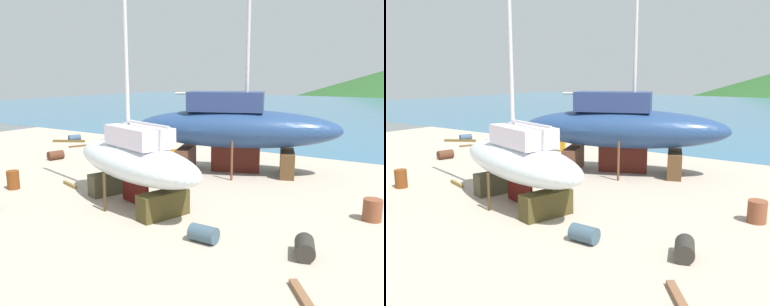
% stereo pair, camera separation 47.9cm
% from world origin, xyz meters
% --- Properties ---
extents(ground_plane, '(45.53, 45.53, 0.00)m').
position_xyz_m(ground_plane, '(0.00, -4.26, 0.00)').
color(ground_plane, '#B4A390').
extents(sea_water, '(132.17, 74.30, 0.01)m').
position_xyz_m(sea_water, '(0.00, 44.27, 0.00)').
color(sea_water, '#33698D').
rests_on(sea_water, ground).
extents(sailboat_far_slipway, '(11.15, 6.63, 17.26)m').
position_xyz_m(sailboat_far_slipway, '(2.38, 0.79, 2.45)').
color(sailboat_far_slipway, brown).
rests_on(sailboat_far_slipway, ground).
extents(sailboat_mid_port, '(8.18, 4.71, 14.04)m').
position_xyz_m(sailboat_mid_port, '(1.49, -6.18, 1.83)').
color(sailboat_mid_port, '#44412C').
rests_on(sailboat_mid_port, ground).
extents(worker, '(0.47, 0.31, 1.77)m').
position_xyz_m(worker, '(-3.76, 3.84, 0.92)').
color(worker, orange).
rests_on(worker, ground).
extents(barrel_tipped_left, '(0.85, 1.08, 0.57)m').
position_xyz_m(barrel_tipped_left, '(8.72, -7.21, 0.29)').
color(barrel_tipped_left, '#2C2A24').
rests_on(barrel_tipped_left, ground).
extents(barrel_tar_black, '(0.69, 0.69, 0.86)m').
position_xyz_m(barrel_tar_black, '(-4.69, -7.52, 0.43)').
color(barrel_tar_black, brown).
rests_on(barrel_tar_black, ground).
extents(barrel_rust_far, '(0.77, 1.03, 0.55)m').
position_xyz_m(barrel_rust_far, '(-8.40, -2.19, 0.27)').
color(barrel_rust_far, '#522E1D').
rests_on(barrel_rust_far, ground).
extents(barrel_rust_near, '(0.83, 0.83, 0.80)m').
position_xyz_m(barrel_rust_near, '(9.85, -2.99, 0.40)').
color(barrel_rust_near, brown).
rests_on(barrel_rust_near, ground).
extents(barrel_tipped_right, '(0.85, 1.04, 0.53)m').
position_xyz_m(barrel_tipped_right, '(-12.81, 3.15, 0.27)').
color(barrel_tipped_right, '#3B526F').
rests_on(barrel_tipped_right, ground).
extents(barrel_ochre, '(0.89, 0.55, 0.55)m').
position_xyz_m(barrel_ochre, '(5.73, -7.88, 0.27)').
color(barrel_ochre, '#3C5464').
rests_on(barrel_ochre, ground).
extents(timber_long_aft, '(1.14, 2.23, 0.10)m').
position_xyz_m(timber_long_aft, '(-10.53, 2.12, 0.05)').
color(timber_long_aft, brown).
rests_on(timber_long_aft, ground).
extents(timber_short_skew, '(2.68, 0.49, 0.19)m').
position_xyz_m(timber_short_skew, '(-6.56, 1.43, 0.10)').
color(timber_short_skew, brown).
rests_on(timber_short_skew, ground).
extents(timber_short_cross, '(2.27, 1.40, 0.17)m').
position_xyz_m(timber_short_cross, '(-12.92, 2.66, 0.09)').
color(timber_short_cross, brown).
rests_on(timber_short_cross, ground).
extents(timber_plank_far, '(1.22, 0.49, 0.15)m').
position_xyz_m(timber_plank_far, '(-2.90, -5.80, 0.08)').
color(timber_plank_far, olive).
rests_on(timber_plank_far, ground).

